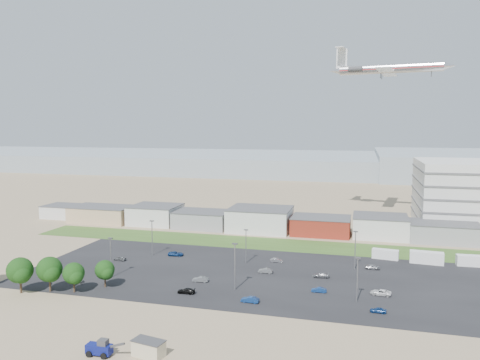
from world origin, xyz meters
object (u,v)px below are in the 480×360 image
(parked_car_11, at_px, (276,260))
(parked_car_12, at_px, (321,275))
(airliner, at_px, (390,68))
(parked_car_7, at_px, (266,271))
(parked_car_0, at_px, (381,292))
(parked_car_4, at_px, (200,279))
(telehandler, at_px, (99,347))
(parked_car_8, at_px, (373,267))
(parked_car_13, at_px, (250,300))
(box_trailer_a, at_px, (385,254))
(portable_shed, at_px, (149,348))
(parked_car_1, at_px, (319,290))
(parked_car_9, at_px, (176,254))
(parked_car_3, at_px, (186,291))
(parked_car_10, at_px, (76,280))
(parked_car_5, at_px, (120,259))
(parked_car_2, at_px, (378,310))

(parked_car_11, distance_m, parked_car_12, 16.74)
(airliner, height_order, parked_car_7, airliner)
(parked_car_0, xyz_separation_m, parked_car_4, (-42.10, -1.79, 0.00))
(telehandler, bearing_deg, parked_car_8, 53.15)
(parked_car_0, bearing_deg, parked_car_13, -58.86)
(box_trailer_a, xyz_separation_m, parked_car_4, (-44.35, -32.41, -0.72))
(portable_shed, height_order, parked_car_12, portable_shed)
(telehandler, bearing_deg, airliner, 68.05)
(airliner, xyz_separation_m, parked_car_4, (-46.44, -88.79, -59.35))
(parked_car_7, bearing_deg, parked_car_12, 90.14)
(portable_shed, xyz_separation_m, telehandler, (-7.97, -1.89, 0.06))
(portable_shed, relative_size, parked_car_1, 1.57)
(parked_car_9, bearing_deg, parked_car_4, -151.27)
(parked_car_7, bearing_deg, parked_car_3, -36.18)
(parked_car_10, bearing_deg, parked_car_5, -2.32)
(airliner, relative_size, parked_car_4, 12.11)
(parked_car_2, height_order, parked_car_7, parked_car_7)
(telehandler, height_order, parked_car_8, telehandler)
(parked_car_1, bearing_deg, parked_car_4, -91.79)
(parked_car_1, xyz_separation_m, parked_car_5, (-56.65, 11.30, 0.03))
(parked_car_1, distance_m, parked_car_5, 57.77)
(portable_shed, xyz_separation_m, parked_car_10, (-33.41, 29.20, -0.79))
(telehandler, relative_size, parked_car_9, 1.52)
(airliner, bearing_deg, parked_car_12, -95.22)
(parked_car_12, bearing_deg, parked_car_7, -96.09)
(telehandler, bearing_deg, parked_car_13, 57.07)
(parked_car_4, bearing_deg, parked_car_13, 49.34)
(parked_car_3, bearing_deg, box_trailer_a, 131.92)
(parked_car_9, bearing_deg, parked_car_11, -95.75)
(airliner, distance_m, parked_car_1, 108.24)
(parked_car_2, relative_size, parked_car_10, 0.82)
(parked_car_13, bearing_deg, parked_car_4, -121.51)
(portable_shed, xyz_separation_m, parked_car_11, (10.52, 58.32, -0.82))
(parked_car_4, xyz_separation_m, parked_car_12, (28.09, 10.76, -0.07))
(parked_car_0, bearing_deg, box_trailer_a, -176.44)
(parked_car_4, bearing_deg, parked_car_3, -9.49)
(parked_car_7, bearing_deg, parked_car_1, 54.24)
(parked_car_2, bearing_deg, parked_car_7, -122.00)
(parked_car_9, bearing_deg, parked_car_12, -109.91)
(parked_car_5, bearing_deg, parked_car_8, 100.85)
(parked_car_5, distance_m, parked_car_13, 47.98)
(parked_car_2, height_order, parked_car_4, parked_car_4)
(parked_car_5, height_order, parked_car_9, parked_car_9)
(parked_car_10, height_order, parked_car_11, parked_car_10)
(parked_car_8, xyz_separation_m, parked_car_13, (-25.81, -31.20, -0.00))
(airliner, distance_m, parked_car_3, 123.13)
(box_trailer_a, bearing_deg, parked_car_1, -107.77)
(telehandler, bearing_deg, parked_car_11, 72.35)
(parked_car_5, bearing_deg, parked_car_1, 81.45)
(box_trailer_a, relative_size, airliner, 0.15)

